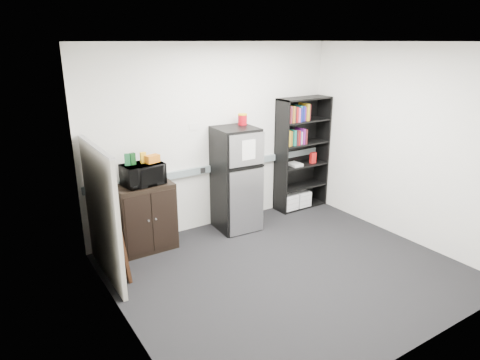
{
  "coord_description": "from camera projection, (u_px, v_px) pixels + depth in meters",
  "views": [
    {
      "loc": [
        -3.03,
        -3.63,
        2.72
      ],
      "look_at": [
        -0.11,
        0.9,
        0.95
      ],
      "focal_mm": 32.0,
      "sensor_mm": 36.0,
      "label": 1
    }
  ],
  "objects": [
    {
      "name": "floor",
      "position": [
        287.0,
        270.0,
        5.3
      ],
      "size": [
        4.0,
        4.0,
        0.0
      ],
      "primitive_type": "plane",
      "color": "black",
      "rests_on": "ground"
    },
    {
      "name": "snack_box_c",
      "position": [
        143.0,
        158.0,
        5.5
      ],
      "size": [
        0.07,
        0.05,
        0.14
      ],
      "primitive_type": "cube",
      "rotation": [
        0.0,
        0.0,
        -0.0
      ],
      "color": "#EDAB16",
      "rests_on": "microwave"
    },
    {
      "name": "electrical_raceway",
      "position": [
        217.0,
        167.0,
        6.4
      ],
      "size": [
        3.92,
        0.05,
        0.1
      ],
      "primitive_type": "cube",
      "color": "gray",
      "rests_on": "wall_back"
    },
    {
      "name": "snack_box_a",
      "position": [
        127.0,
        160.0,
        5.39
      ],
      "size": [
        0.08,
        0.07,
        0.15
      ],
      "primitive_type": "cube",
      "rotation": [
        0.0,
        0.0,
        -0.33
      ],
      "color": "#19572F",
      "rests_on": "microwave"
    },
    {
      "name": "ceiling",
      "position": [
        296.0,
        42.0,
        4.46
      ],
      "size": [
        4.0,
        3.5,
        0.02
      ],
      "primitive_type": "cube",
      "color": "white",
      "rests_on": "wall_back"
    },
    {
      "name": "cabinet",
      "position": [
        146.0,
        217.0,
        5.72
      ],
      "size": [
        0.74,
        0.49,
        0.92
      ],
      "color": "black",
      "rests_on": "floor"
    },
    {
      "name": "snack_box_b",
      "position": [
        132.0,
        159.0,
        5.43
      ],
      "size": [
        0.08,
        0.06,
        0.15
      ],
      "primitive_type": "cube",
      "rotation": [
        0.0,
        0.0,
        0.14
      ],
      "color": "#0C3512",
      "rests_on": "microwave"
    },
    {
      "name": "wall_left",
      "position": [
        118.0,
        199.0,
        3.85
      ],
      "size": [
        0.02,
        3.5,
        2.7
      ],
      "primitive_type": "cube",
      "color": "white",
      "rests_on": "floor"
    },
    {
      "name": "wall_back",
      "position": [
        215.0,
        138.0,
        6.28
      ],
      "size": [
        4.0,
        0.02,
        2.7
      ],
      "primitive_type": "cube",
      "color": "white",
      "rests_on": "floor"
    },
    {
      "name": "refrigerator",
      "position": [
        236.0,
        179.0,
        6.28
      ],
      "size": [
        0.61,
        0.64,
        1.54
      ],
      "rotation": [
        0.0,
        0.0,
        -0.07
      ],
      "color": "black",
      "rests_on": "floor"
    },
    {
      "name": "cubicle_partition",
      "position": [
        102.0,
        213.0,
        4.93
      ],
      "size": [
        0.06,
        1.3,
        1.62
      ],
      "color": "gray",
      "rests_on": "floor"
    },
    {
      "name": "bookshelf",
      "position": [
        301.0,
        151.0,
        7.03
      ],
      "size": [
        0.9,
        0.34,
        1.85
      ],
      "color": "black",
      "rests_on": "floor"
    },
    {
      "name": "wall_note",
      "position": [
        194.0,
        127.0,
        6.03
      ],
      "size": [
        0.14,
        0.0,
        0.1
      ],
      "primitive_type": "cube",
      "color": "white",
      "rests_on": "wall_back"
    },
    {
      "name": "framed_poster",
      "position": [
        116.0,
        242.0,
        5.12
      ],
      "size": [
        0.12,
        0.64,
        0.82
      ],
      "rotation": [
        0.0,
        -0.1,
        0.0
      ],
      "color": "black",
      "rests_on": "floor"
    },
    {
      "name": "coffee_can",
      "position": [
        242.0,
        119.0,
        6.21
      ],
      "size": [
        0.13,
        0.13,
        0.18
      ],
      "color": "#B20814",
      "rests_on": "refrigerator"
    },
    {
      "name": "snack_bag",
      "position": [
        152.0,
        159.0,
        5.52
      ],
      "size": [
        0.2,
        0.14,
        0.1
      ],
      "primitive_type": "cube",
      "rotation": [
        0.0,
        0.0,
        0.23
      ],
      "color": "#C66713",
      "rests_on": "microwave"
    },
    {
      "name": "wall_right",
      "position": [
        403.0,
        144.0,
        5.91
      ],
      "size": [
        0.02,
        3.5,
        2.7
      ],
      "primitive_type": "cube",
      "color": "white",
      "rests_on": "floor"
    },
    {
      "name": "microwave",
      "position": [
        143.0,
        174.0,
        5.52
      ],
      "size": [
        0.54,
        0.4,
        0.28
      ],
      "primitive_type": "imported",
      "rotation": [
        0.0,
        0.0,
        0.11
      ],
      "color": "black",
      "rests_on": "cabinet"
    }
  ]
}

